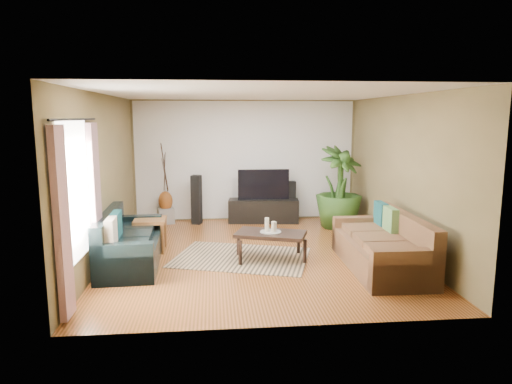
{
  "coord_description": "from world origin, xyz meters",
  "views": [
    {
      "loc": [
        -0.74,
        -7.51,
        2.34
      ],
      "look_at": [
        0.0,
        0.2,
        1.05
      ],
      "focal_mm": 32.0,
      "sensor_mm": 36.0,
      "label": 1
    }
  ],
  "objects": [
    {
      "name": "candle_tray",
      "position": [
        0.2,
        -0.29,
        0.47
      ],
      "size": [
        0.35,
        0.35,
        0.02
      ],
      "primitive_type": "cylinder",
      "color": "gray",
      "rests_on": "coffee_table"
    },
    {
      "name": "candle_short",
      "position": [
        0.27,
        -0.23,
        0.54
      ],
      "size": [
        0.07,
        0.07,
        0.14
      ],
      "primitive_type": "cylinder",
      "color": "#F6E6D0",
      "rests_on": "candle_tray"
    },
    {
      "name": "sofa_right",
      "position": [
        1.83,
        -0.91,
        0.42
      ],
      "size": [
        1.02,
        2.2,
        0.85
      ],
      "primitive_type": "cube",
      "rotation": [
        0.0,
        0.0,
        -1.59
      ],
      "color": "brown",
      "rests_on": "floor"
    },
    {
      "name": "curtain_rod",
      "position": [
        -2.43,
        -1.6,
        2.3
      ],
      "size": [
        0.03,
        1.9,
        0.03
      ],
      "primitive_type": "cylinder",
      "rotation": [
        1.57,
        0.0,
        0.0
      ],
      "color": "black",
      "rests_on": "ground"
    },
    {
      "name": "side_table",
      "position": [
        -1.84,
        0.39,
        0.29
      ],
      "size": [
        0.56,
        0.56,
        0.58
      ],
      "primitive_type": "cube",
      "rotation": [
        0.0,
        0.0,
        0.03
      ],
      "color": "brown",
      "rests_on": "floor"
    },
    {
      "name": "wall_front",
      "position": [
        0.0,
        -2.75,
        1.35
      ],
      "size": [
        5.0,
        0.0,
        5.0
      ],
      "primitive_type": "plane",
      "rotation": [
        -1.57,
        0.0,
        0.0
      ],
      "color": "brown",
      "rests_on": "ground"
    },
    {
      "name": "coffee_table",
      "position": [
        0.2,
        -0.29,
        0.23
      ],
      "size": [
        1.26,
        0.94,
        0.46
      ],
      "primitive_type": "cube",
      "rotation": [
        0.0,
        0.0,
        -0.33
      ],
      "color": "black",
      "rests_on": "floor"
    },
    {
      "name": "area_rug",
      "position": [
        -0.28,
        -0.17,
        0.01
      ],
      "size": [
        2.53,
        2.12,
        0.01
      ],
      "primitive_type": "cube",
      "rotation": [
        0.0,
        0.0,
        -0.3
      ],
      "color": "tan",
      "rests_on": "floor"
    },
    {
      "name": "wall_right",
      "position": [
        2.5,
        0.0,
        1.35
      ],
      "size": [
        0.0,
        5.5,
        5.5
      ],
      "primitive_type": "plane",
      "rotation": [
        1.57,
        0.0,
        -1.57
      ],
      "color": "brown",
      "rests_on": "ground"
    },
    {
      "name": "sofa_left",
      "position": [
        -2.04,
        -0.34,
        0.42
      ],
      "size": [
        0.93,
        2.03,
        0.85
      ],
      "primitive_type": "cube",
      "rotation": [
        0.0,
        0.0,
        1.61
      ],
      "color": "black",
      "rests_on": "floor"
    },
    {
      "name": "window_pane",
      "position": [
        -2.48,
        -1.6,
        1.4
      ],
      "size": [
        0.0,
        1.8,
        1.8
      ],
      "primitive_type": "plane",
      "rotation": [
        1.57,
        0.0,
        1.57
      ],
      "color": "white",
      "rests_on": "ground"
    },
    {
      "name": "speaker_left",
      "position": [
        -1.1,
        2.37,
        0.54
      ],
      "size": [
        0.25,
        0.26,
        1.08
      ],
      "primitive_type": "cube",
      "rotation": [
        0.0,
        0.0,
        -0.29
      ],
      "color": "black",
      "rests_on": "floor"
    },
    {
      "name": "wall_left",
      "position": [
        -2.5,
        0.0,
        1.35
      ],
      "size": [
        0.0,
        5.5,
        5.5
      ],
      "primitive_type": "plane",
      "rotation": [
        1.57,
        0.0,
        1.57
      ],
      "color": "brown",
      "rests_on": "ground"
    },
    {
      "name": "tv_stand",
      "position": [
        0.38,
        2.39,
        0.26
      ],
      "size": [
        1.59,
        0.63,
        0.52
      ],
      "primitive_type": "cube",
      "rotation": [
        0.0,
        0.0,
        -0.11
      ],
      "color": "black",
      "rests_on": "floor"
    },
    {
      "name": "floor",
      "position": [
        0.0,
        0.0,
        0.0
      ],
      "size": [
        5.5,
        5.5,
        0.0
      ],
      "primitive_type": "plane",
      "color": "#9C5028",
      "rests_on": "ground"
    },
    {
      "name": "curtain_near",
      "position": [
        -2.43,
        -2.35,
        1.15
      ],
      "size": [
        0.08,
        0.35,
        2.2
      ],
      "primitive_type": "cube",
      "color": "gray",
      "rests_on": "ground"
    },
    {
      "name": "television",
      "position": [
        0.38,
        2.41,
        0.85
      ],
      "size": [
        1.13,
        0.06,
        0.67
      ],
      "primitive_type": "cube",
      "color": "black",
      "rests_on": "tv_stand"
    },
    {
      "name": "potted_plant",
      "position": [
        1.91,
        1.75,
        0.86
      ],
      "size": [
        1.34,
        1.34,
        1.72
      ],
      "primitive_type": "imported",
      "rotation": [
        0.0,
        0.0,
        0.59
      ],
      "color": "#244517",
      "rests_on": "floor"
    },
    {
      "name": "speaker_right",
      "position": [
        1.03,
        2.5,
        0.45
      ],
      "size": [
        0.17,
        0.18,
        0.9
      ],
      "primitive_type": "cube",
      "rotation": [
        0.0,
        0.0,
        -0.02
      ],
      "color": "black",
      "rests_on": "floor"
    },
    {
      "name": "ceiling",
      "position": [
        0.0,
        0.0,
        2.7
      ],
      "size": [
        5.5,
        5.5,
        0.0
      ],
      "primitive_type": "plane",
      "rotation": [
        3.14,
        0.0,
        0.0
      ],
      "color": "white",
      "rests_on": "ground"
    },
    {
      "name": "curtain_far",
      "position": [
        -2.43,
        -0.85,
        1.15
      ],
      "size": [
        0.08,
        0.35,
        2.2
      ],
      "primitive_type": "cube",
      "color": "gray",
      "rests_on": "ground"
    },
    {
      "name": "candle_mid",
      "position": [
        0.24,
        -0.33,
        0.56
      ],
      "size": [
        0.07,
        0.07,
        0.17
      ],
      "primitive_type": "cylinder",
      "color": "beige",
      "rests_on": "candle_tray"
    },
    {
      "name": "vase",
      "position": [
        -1.78,
        2.5,
        0.5
      ],
      "size": [
        0.31,
        0.31,
        0.44
      ],
      "primitive_type": "ellipsoid",
      "color": "brown",
      "rests_on": "pedestal"
    },
    {
      "name": "wall_back",
      "position": [
        0.0,
        2.75,
        1.35
      ],
      "size": [
        5.0,
        0.0,
        5.0
      ],
      "primitive_type": "plane",
      "rotation": [
        1.57,
        0.0,
        0.0
      ],
      "color": "brown",
      "rests_on": "ground"
    },
    {
      "name": "plant_pot",
      "position": [
        1.91,
        1.75,
        0.12
      ],
      "size": [
        0.32,
        0.32,
        0.25
      ],
      "primitive_type": "cylinder",
      "color": "black",
      "rests_on": "floor"
    },
    {
      "name": "pedestal",
      "position": [
        -1.78,
        2.5,
        0.17
      ],
      "size": [
        0.41,
        0.41,
        0.34
      ],
      "primitive_type": "cube",
      "rotation": [
        0.0,
        0.0,
        0.23
      ],
      "color": "#969694",
      "rests_on": "floor"
    },
    {
      "name": "candle_tall",
      "position": [
        0.14,
        -0.26,
        0.58
      ],
      "size": [
        0.07,
        0.07,
        0.22
      ],
      "primitive_type": "cylinder",
      "color": "beige",
      "rests_on": "candle_tray"
    },
    {
      "name": "backwall_panel",
      "position": [
        0.0,
        2.74,
        1.35
      ],
      "size": [
        4.9,
        0.0,
        4.9
      ],
      "primitive_type": "plane",
      "rotation": [
        1.57,
        0.0,
        0.0
      ],
      "color": "white",
      "rests_on": "ground"
    }
  ]
}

